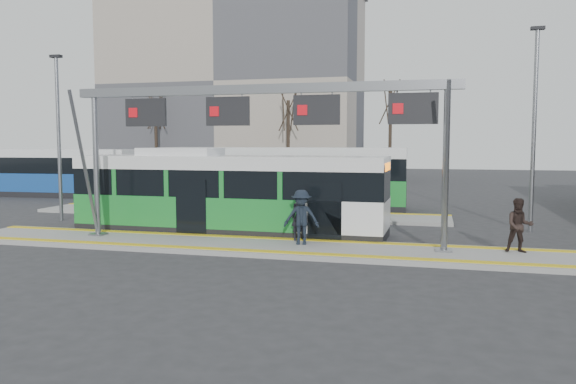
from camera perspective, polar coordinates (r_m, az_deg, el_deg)
name	(u,v)px	position (r m, az deg, el deg)	size (l,w,h in m)	color
ground	(269,249)	(18.39, -1.94, -5.82)	(120.00, 120.00, 0.00)	#2D2D30
platform_main	(269,247)	(18.38, -1.94, -5.59)	(22.00, 3.00, 0.15)	gray
platform_second	(236,213)	(27.13, -5.26, -2.17)	(20.00, 3.00, 0.15)	gray
tactile_main	(269,244)	(18.36, -1.94, -5.33)	(22.00, 2.65, 0.02)	yellow
tactile_second	(244,209)	(28.19, -4.47, -1.72)	(20.00, 0.35, 0.02)	yellow
gantry	(261,117)	(18.43, -2.80, 7.63)	(13.00, 1.68, 5.20)	slate
apartment_block	(236,85)	(56.94, -5.28, 10.78)	(24.50, 12.50, 18.40)	#A49788
hero_bus	(228,195)	(21.41, -6.10, -0.27)	(11.93, 2.74, 3.27)	black
bg_bus_green	(282,178)	(29.59, -0.62, 1.39)	(12.95, 3.15, 3.22)	black
bg_bus_blue	(50,173)	(39.67, -23.03, 1.79)	(11.79, 3.10, 3.05)	black
passenger_a	(300,217)	(19.07, 1.18, -2.57)	(0.58, 0.38, 1.58)	black
passenger_b	(519,226)	(18.30, 22.45, -3.17)	(0.80, 0.62, 1.65)	black
passenger_c	(301,217)	(18.28, 1.37, -2.58)	(1.15, 0.66, 1.79)	black
tree_left	(288,112)	(47.04, 0.02, 8.11)	(1.40, 1.40, 7.92)	#382B21
tree_mid	(391,103)	(47.83, 10.39, 8.90)	(1.40, 1.40, 8.93)	#382B21
tree_far	(155,111)	(52.18, -13.31, 8.04)	(1.40, 1.40, 8.36)	#382B21
lamp_west	(59,133)	(26.80, -22.27, 5.54)	(0.50, 0.25, 7.28)	slate
lamp_east	(534,124)	(23.58, 23.73, 6.30)	(0.50, 0.25, 7.83)	slate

